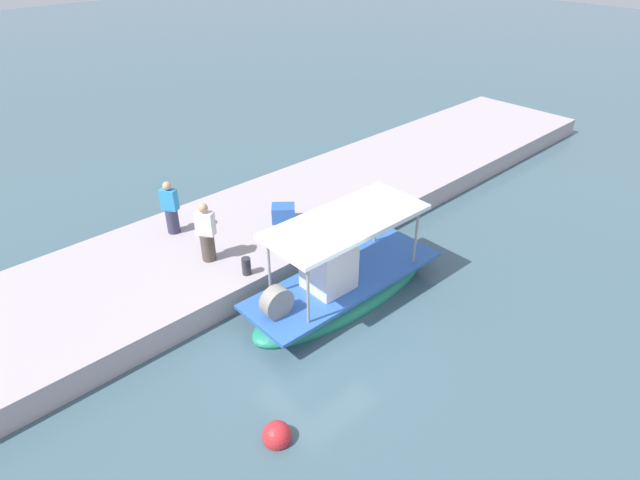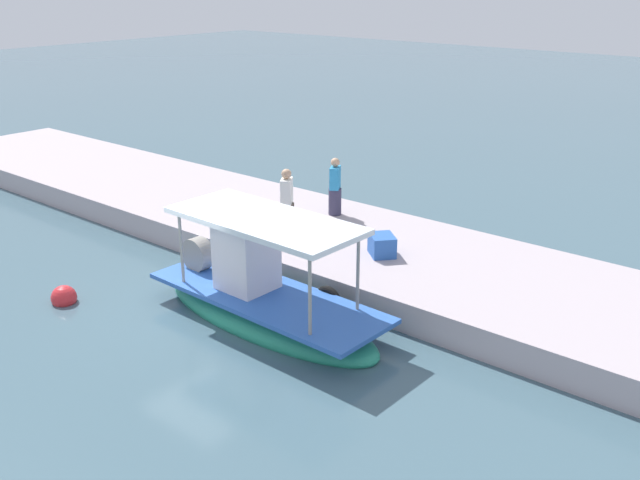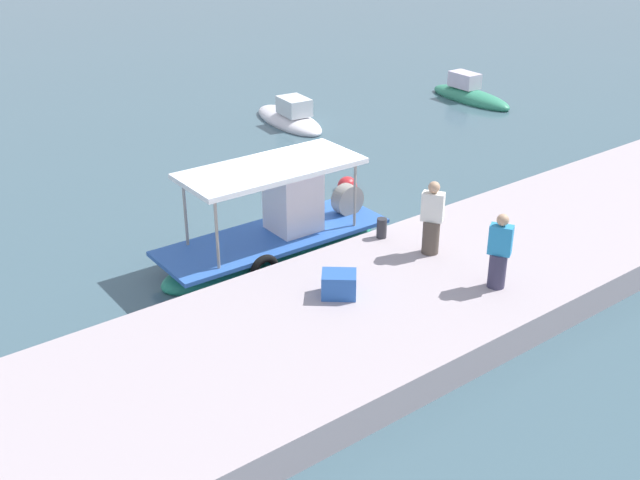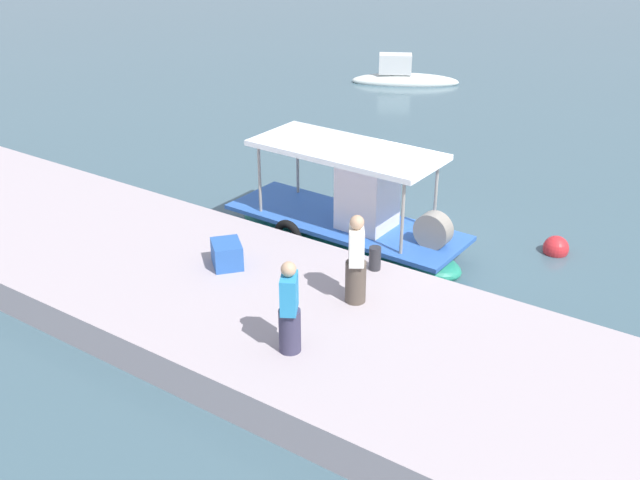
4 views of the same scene
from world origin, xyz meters
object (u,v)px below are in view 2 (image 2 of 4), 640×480
(cargo_crate, at_px, (382,245))
(marker_buoy, at_px, (64,298))
(main_fishing_boat, at_px, (264,300))
(mooring_bollard, at_px, (263,239))
(fisherman_by_crate, at_px, (287,204))
(fisherman_near_bollard, at_px, (335,189))

(cargo_crate, relative_size, marker_buoy, 1.19)
(main_fishing_boat, height_order, mooring_bollard, main_fishing_boat)
(fisherman_by_crate, bearing_deg, fisherman_near_bollard, -91.24)
(mooring_bollard, bearing_deg, fisherman_by_crate, -75.31)
(fisherman_by_crate, relative_size, mooring_bollard, 3.57)
(cargo_crate, bearing_deg, marker_buoy, 49.10)
(main_fishing_boat, xyz_separation_m, mooring_bollard, (1.75, -1.80, 0.48))
(fisherman_by_crate, height_order, marker_buoy, fisherman_by_crate)
(fisherman_by_crate, relative_size, marker_buoy, 2.94)
(fisherman_near_bollard, height_order, fisherman_by_crate, fisherman_by_crate)
(main_fishing_boat, distance_m, fisherman_by_crate, 3.85)
(fisherman_near_bollard, distance_m, mooring_bollard, 3.29)
(fisherman_near_bollard, height_order, mooring_bollard, fisherman_near_bollard)
(fisherman_near_bollard, height_order, marker_buoy, fisherman_near_bollard)
(cargo_crate, bearing_deg, fisherman_near_bollard, -31.14)
(marker_buoy, bearing_deg, fisherman_near_bollard, -105.83)
(marker_buoy, bearing_deg, main_fishing_boat, -150.48)
(main_fishing_boat, height_order, fisherman_near_bollard, main_fishing_boat)
(marker_buoy, bearing_deg, fisherman_by_crate, -110.74)
(fisherman_by_crate, xyz_separation_m, cargo_crate, (-2.86, -0.26, -0.53))
(main_fishing_boat, bearing_deg, fisherman_by_crate, -55.82)
(fisherman_near_bollard, xyz_separation_m, fisherman_by_crate, (0.04, 1.96, 0.04))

